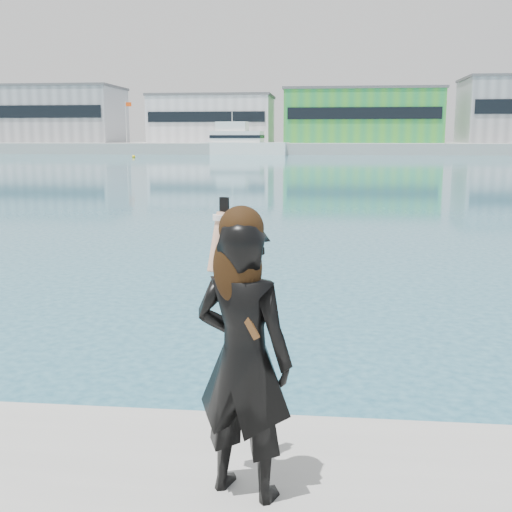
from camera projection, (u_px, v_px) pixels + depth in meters
The scene contains 9 objects.
far_quay at pixel (321, 148), 131.27m from camera, with size 320.00×40.00×2.00m, color #9E9E99.
warehouse_grey_left at pixel (57, 115), 133.90m from camera, with size 26.52×16.36×11.50m.
warehouse_white at pixel (213, 119), 130.58m from camera, with size 24.48×15.35×9.50m.
warehouse_green at pixel (362, 116), 127.31m from camera, with size 30.60×16.36×10.50m.
flagpole_left at pixel (126, 119), 125.48m from camera, with size 1.28×0.16×8.00m.
flagpole_right at pixel (440, 118), 119.12m from camera, with size 1.28×0.16×8.00m.
motor_yacht at pixel (240, 143), 114.74m from camera, with size 16.70×6.18×7.62m.
buoy_far at pixel (134, 158), 97.30m from camera, with size 0.50×0.50×0.50m, color yellow.
woman at pixel (243, 351), 3.82m from camera, with size 0.73×0.60×1.81m.
Camera 1 is at (1.18, -3.78, 2.97)m, focal length 45.00 mm.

